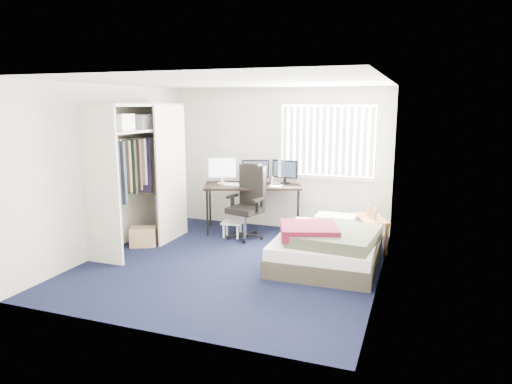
{
  "coord_description": "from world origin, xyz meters",
  "views": [
    {
      "loc": [
        2.4,
        -5.66,
        2.22
      ],
      "look_at": [
        0.21,
        0.4,
        0.97
      ],
      "focal_mm": 32.0,
      "sensor_mm": 36.0,
      "label": 1
    }
  ],
  "objects_px": {
    "nightstand": "(371,221)",
    "bed": "(328,245)",
    "office_chair": "(248,210)",
    "desk": "(253,183)"
  },
  "relations": [
    {
      "from": "nightstand",
      "to": "bed",
      "type": "height_order",
      "value": "nightstand"
    },
    {
      "from": "office_chair",
      "to": "nightstand",
      "type": "height_order",
      "value": "office_chair"
    },
    {
      "from": "office_chair",
      "to": "nightstand",
      "type": "relative_size",
      "value": 1.51
    },
    {
      "from": "desk",
      "to": "office_chair",
      "type": "xyz_separation_m",
      "value": [
        0.09,
        -0.47,
        -0.37
      ]
    },
    {
      "from": "desk",
      "to": "bed",
      "type": "height_order",
      "value": "desk"
    },
    {
      "from": "bed",
      "to": "nightstand",
      "type": "bearing_deg",
      "value": 60.69
    },
    {
      "from": "office_chair",
      "to": "nightstand",
      "type": "distance_m",
      "value": 2.01
    },
    {
      "from": "office_chair",
      "to": "bed",
      "type": "bearing_deg",
      "value": -28.38
    },
    {
      "from": "office_chair",
      "to": "bed",
      "type": "relative_size",
      "value": 0.67
    },
    {
      "from": "desk",
      "to": "nightstand",
      "type": "distance_m",
      "value": 2.18
    }
  ]
}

